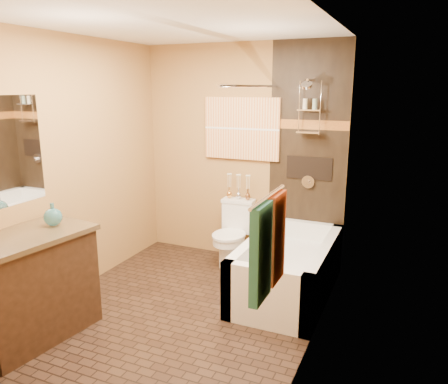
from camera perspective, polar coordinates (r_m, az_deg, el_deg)
The scene contains 22 objects.
floor at distance 4.19m, azimuth -5.66°, elevation -15.23°, with size 3.00×3.00×0.00m, color black.
wall_left at distance 4.46m, azimuth -19.63°, elevation 2.93°, with size 0.02×3.00×2.50m, color #9B6A3C.
wall_right at distance 3.33m, azimuth 12.12°, elevation 0.03°, with size 0.02×3.00×2.50m, color #9B6A3C.
wall_back at distance 5.09m, azimuth 2.32°, elevation 4.93°, with size 2.40×0.02×2.50m, color #9B6A3C.
wall_front at distance 2.60m, azimuth -22.71°, elevation -4.57°, with size 2.40×0.02×2.50m, color #9B6A3C.
ceiling at distance 3.70m, azimuth -6.62°, elevation 21.04°, with size 3.00×3.00×0.00m, color silver.
alcove_tile_back at distance 4.85m, azimuth 10.84°, elevation 4.27°, with size 0.85×0.01×2.50m, color black.
alcove_tile_right at distance 4.06m, azimuth 14.15°, elevation 2.32°, with size 0.01×1.50×2.50m, color black.
mosaic_band_back at distance 4.80m, azimuth 11.01°, elevation 8.62°, with size 0.85×0.01×0.10m, color brown.
mosaic_band_right at distance 4.01m, azimuth 14.31°, elevation 7.52°, with size 0.01×1.50×0.10m, color brown.
alcove_niche at distance 4.85m, azimuth 11.06°, elevation 3.08°, with size 0.50×0.01×0.25m, color black.
shower_fixtures at distance 4.69m, azimuth 11.06°, elevation 9.08°, with size 0.24×0.33×1.16m.
curtain_rod at distance 4.19m, azimuth 3.80°, elevation 13.64°, with size 0.03×0.03×1.55m, color silver.
towel_bar at distance 2.31m, azimuth 5.77°, elevation -0.61°, with size 0.02×0.02×0.55m, color silver.
towel_teal at distance 2.27m, azimuth 4.82°, elevation -8.00°, with size 0.05×0.22×0.52m, color #21686F.
towel_rust at distance 2.50m, azimuth 6.77°, elevation -5.97°, with size 0.05×0.22×0.52m, color maroon.
sunset_painting at distance 5.02m, azimuth 2.34°, elevation 8.27°, with size 0.90×0.04×0.70m, color orange.
bathtub at distance 4.44m, azimuth 8.36°, elevation -10.37°, with size 0.80×1.50×0.55m.
toilet at distance 5.04m, azimuth 1.16°, elevation -5.40°, with size 0.38×0.56×0.74m.
vanity at distance 3.95m, azimuth -24.01°, elevation -11.10°, with size 0.74×1.07×0.88m.
teal_bottle at distance 3.91m, azimuth -21.46°, elevation -2.76°, with size 0.15×0.15×0.24m, color teal, non-canonical shape.
bud_vases at distance 5.05m, azimuth 1.91°, elevation 0.79°, with size 0.29×0.06×0.29m.
Camera 1 is at (1.83, -3.18, 2.01)m, focal length 35.00 mm.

